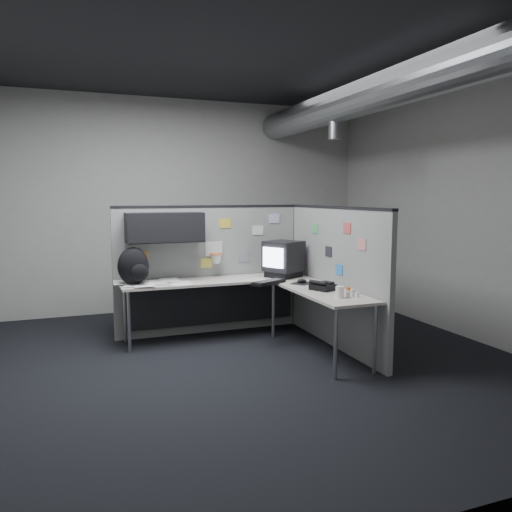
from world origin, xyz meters
name	(u,v)px	position (x,y,z in m)	size (l,w,h in m)	color
room	(301,162)	(0.56, 0.00, 2.10)	(5.62, 5.62, 3.22)	black
partition_back	(199,256)	(-0.25, 1.23, 1.00)	(2.44, 0.42, 1.63)	gray
partition_right	(334,276)	(1.10, 0.22, 0.82)	(0.07, 2.23, 1.63)	gray
desk	(243,292)	(0.15, 0.70, 0.61)	(2.31, 2.11, 0.73)	#BCB4AA
monitor	(283,258)	(0.75, 0.88, 0.96)	(0.54, 0.54, 0.45)	black
keyboard	(268,282)	(0.38, 0.48, 0.75)	(0.47, 0.34, 0.04)	black
mouse	(302,282)	(0.76, 0.36, 0.75)	(0.31, 0.30, 0.05)	black
phone	(323,286)	(0.79, -0.08, 0.77)	(0.29, 0.30, 0.11)	black
bottles	(351,293)	(0.90, -0.48, 0.76)	(0.13, 0.18, 0.08)	silver
cup	(340,292)	(0.75, -0.51, 0.79)	(0.08, 0.08, 0.12)	white
papers	(152,283)	(-0.89, 0.98, 0.74)	(0.88, 0.56, 0.02)	white
backpack	(134,267)	(-1.09, 0.96, 0.94)	(0.36, 0.33, 0.43)	black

